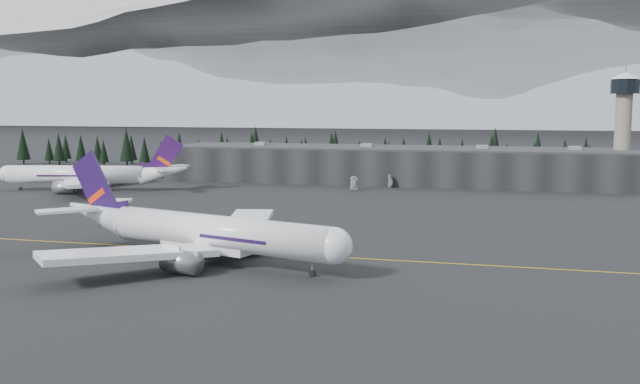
% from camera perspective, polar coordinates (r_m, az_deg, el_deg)
% --- Properties ---
extents(ground, '(1400.00, 1400.00, 0.00)m').
position_cam_1_polar(ground, '(133.13, -2.18, -4.86)').
color(ground, black).
rests_on(ground, ground).
extents(taxiline, '(400.00, 0.40, 0.02)m').
position_cam_1_polar(taxiline, '(131.26, -2.43, -5.03)').
color(taxiline, gold).
rests_on(taxiline, ground).
extents(terminal, '(160.00, 30.00, 12.60)m').
position_cam_1_polar(terminal, '(253.44, 6.00, 2.18)').
color(terminal, black).
rests_on(terminal, ground).
extents(control_tower, '(10.00, 10.00, 37.70)m').
position_cam_1_polar(control_tower, '(255.51, 23.10, 5.54)').
color(control_tower, gray).
rests_on(control_tower, ground).
extents(treeline, '(360.00, 20.00, 15.00)m').
position_cam_1_polar(treeline, '(289.88, 7.10, 3.00)').
color(treeline, black).
rests_on(treeline, ground).
extents(mountain_ridge, '(4400.00, 900.00, 420.00)m').
position_cam_1_polar(mountain_ridge, '(1125.70, 12.73, 5.40)').
color(mountain_ridge, white).
rests_on(mountain_ridge, ground).
extents(jet_main, '(62.13, 56.35, 18.68)m').
position_cam_1_polar(jet_main, '(127.70, -9.99, -3.06)').
color(jet_main, white).
rests_on(jet_main, ground).
extents(jet_parked, '(60.74, 55.49, 18.08)m').
position_cam_1_polar(jet_parked, '(239.41, -17.77, 1.31)').
color(jet_parked, white).
rests_on(jet_parked, ground).
extents(gse_vehicle_a, '(3.82, 5.27, 1.33)m').
position_cam_1_polar(gse_vehicle_a, '(227.88, 2.72, 0.25)').
color(gse_vehicle_a, silver).
rests_on(gse_vehicle_a, ground).
extents(gse_vehicle_b, '(4.68, 2.18, 1.55)m').
position_cam_1_polar(gse_vehicle_b, '(237.20, 5.67, 0.51)').
color(gse_vehicle_b, '#B9B8BB').
rests_on(gse_vehicle_b, ground).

